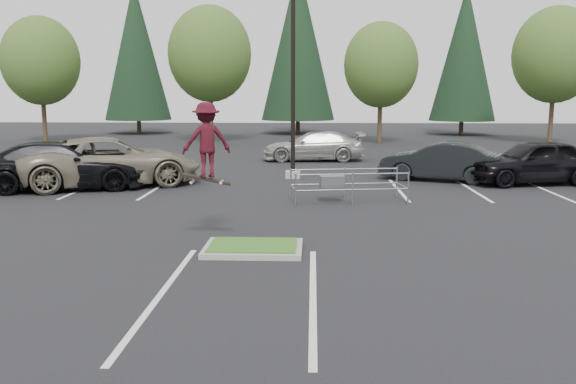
{
  "coord_description": "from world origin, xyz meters",
  "views": [
    {
      "loc": [
        1.33,
        -13.31,
        3.53
      ],
      "look_at": [
        0.73,
        1.5,
        1.11
      ],
      "focal_mm": 38.0,
      "sensor_mm": 36.0,
      "label": 1
    }
  ],
  "objects_px": {
    "light_pole": "(293,67)",
    "cart_corral": "(336,182)",
    "decid_b": "(210,57)",
    "decid_d": "(555,58)",
    "decid_c": "(381,68)",
    "car_far_silver": "(314,146)",
    "car_l_tan": "(107,162)",
    "decid_a": "(41,64)",
    "car_r_charc": "(440,161)",
    "car_r_black": "(535,162)",
    "conif_b": "(298,42)",
    "conif_a": "(136,51)",
    "car_l_black": "(59,166)",
    "skateboarder": "(206,141)",
    "conif_c": "(464,53)"
  },
  "relations": [
    {
      "from": "decid_b",
      "to": "car_far_silver",
      "type": "relative_size",
      "value": 1.83
    },
    {
      "from": "light_pole",
      "to": "car_l_tan",
      "type": "distance_m",
      "value": 8.28
    },
    {
      "from": "conif_b",
      "to": "car_r_black",
      "type": "xyz_separation_m",
      "value": [
        10.0,
        -29.82,
        -6.97
      ]
    },
    {
      "from": "light_pole",
      "to": "decid_d",
      "type": "distance_m",
      "value": 25.37
    },
    {
      "from": "decid_b",
      "to": "decid_c",
      "type": "xyz_separation_m",
      "value": [
        12.0,
        -0.7,
        -0.79
      ]
    },
    {
      "from": "decid_a",
      "to": "conif_b",
      "type": "relative_size",
      "value": 0.61
    },
    {
      "from": "decid_c",
      "to": "car_far_silver",
      "type": "distance_m",
      "value": 12.87
    },
    {
      "from": "car_r_black",
      "to": "car_l_black",
      "type": "bearing_deg",
      "value": -94.48
    },
    {
      "from": "light_pole",
      "to": "car_far_silver",
      "type": "distance_m",
      "value": 7.74
    },
    {
      "from": "decid_b",
      "to": "decid_d",
      "type": "height_order",
      "value": "decid_b"
    },
    {
      "from": "conif_c",
      "to": "cart_corral",
      "type": "xyz_separation_m",
      "value": [
        -11.91,
        -33.13,
        -6.19
      ]
    },
    {
      "from": "decid_d",
      "to": "cart_corral",
      "type": "height_order",
      "value": "decid_d"
    },
    {
      "from": "decid_a",
      "to": "decid_b",
      "type": "xyz_separation_m",
      "value": [
        12.0,
        0.5,
        0.46
      ]
    },
    {
      "from": "light_pole",
      "to": "skateboarder",
      "type": "height_order",
      "value": "light_pole"
    },
    {
      "from": "decid_b",
      "to": "conif_b",
      "type": "relative_size",
      "value": 0.66
    },
    {
      "from": "light_pole",
      "to": "decid_c",
      "type": "height_order",
      "value": "light_pole"
    },
    {
      "from": "decid_c",
      "to": "car_l_black",
      "type": "xyz_separation_m",
      "value": [
        -13.99,
        -21.22,
        -4.37
      ]
    },
    {
      "from": "conif_c",
      "to": "light_pole",
      "type": "bearing_deg",
      "value": -116.15
    },
    {
      "from": "decid_a",
      "to": "decid_d",
      "type": "relative_size",
      "value": 0.94
    },
    {
      "from": "decid_c",
      "to": "car_r_charc",
      "type": "bearing_deg",
      "value": -88.41
    },
    {
      "from": "decid_a",
      "to": "cart_corral",
      "type": "bearing_deg",
      "value": -49.66
    },
    {
      "from": "decid_c",
      "to": "cart_corral",
      "type": "xyz_separation_m",
      "value": [
        -3.9,
        -23.47,
        -4.6
      ]
    },
    {
      "from": "cart_corral",
      "to": "car_r_charc",
      "type": "xyz_separation_m",
      "value": [
        4.41,
        5.13,
        0.13
      ]
    },
    {
      "from": "car_l_black",
      "to": "cart_corral",
      "type": "bearing_deg",
      "value": -118.21
    },
    {
      "from": "skateboarder",
      "to": "light_pole",
      "type": "bearing_deg",
      "value": -119.94
    },
    {
      "from": "conif_b",
      "to": "car_l_tan",
      "type": "height_order",
      "value": "conif_b"
    },
    {
      "from": "light_pole",
      "to": "cart_corral",
      "type": "height_order",
      "value": "light_pole"
    },
    {
      "from": "car_l_black",
      "to": "conif_a",
      "type": "bearing_deg",
      "value": -4.83
    },
    {
      "from": "decid_d",
      "to": "car_r_black",
      "type": "distance_m",
      "value": 21.81
    },
    {
      "from": "conif_a",
      "to": "car_l_black",
      "type": "relative_size",
      "value": 2.14
    },
    {
      "from": "decid_c",
      "to": "skateboarder",
      "type": "xyz_separation_m",
      "value": [
        -7.19,
        -28.83,
        -2.84
      ]
    },
    {
      "from": "decid_b",
      "to": "conif_a",
      "type": "height_order",
      "value": "conif_a"
    },
    {
      "from": "skateboarder",
      "to": "decid_c",
      "type": "bearing_deg",
      "value": -125.16
    },
    {
      "from": "car_l_tan",
      "to": "car_far_silver",
      "type": "distance_m",
      "value": 12.12
    },
    {
      "from": "cart_corral",
      "to": "car_r_black",
      "type": "relative_size",
      "value": 0.75
    },
    {
      "from": "decid_b",
      "to": "cart_corral",
      "type": "height_order",
      "value": "decid_b"
    },
    {
      "from": "car_l_tan",
      "to": "light_pole",
      "type": "bearing_deg",
      "value": -94.52
    },
    {
      "from": "decid_c",
      "to": "decid_d",
      "type": "bearing_deg",
      "value": 2.39
    },
    {
      "from": "decid_a",
      "to": "car_r_charc",
      "type": "bearing_deg",
      "value": -37.1
    },
    {
      "from": "conif_b",
      "to": "conif_c",
      "type": "xyz_separation_m",
      "value": [
        14.0,
        -1.0,
        -1.0
      ]
    },
    {
      "from": "skateboarder",
      "to": "car_r_black",
      "type": "relative_size",
      "value": 0.38
    },
    {
      "from": "car_r_charc",
      "to": "decid_b",
      "type": "bearing_deg",
      "value": -125.18
    },
    {
      "from": "conif_a",
      "to": "decid_b",
      "type": "bearing_deg",
      "value": -49.83
    },
    {
      "from": "decid_a",
      "to": "car_l_tan",
      "type": "xyz_separation_m",
      "value": [
        11.51,
        -20.56,
        -4.64
      ]
    },
    {
      "from": "cart_corral",
      "to": "decid_d",
      "type": "bearing_deg",
      "value": 47.61
    },
    {
      "from": "decid_a",
      "to": "car_r_black",
      "type": "bearing_deg",
      "value": -34.65
    },
    {
      "from": "decid_b",
      "to": "decid_a",
      "type": "bearing_deg",
      "value": -177.61
    },
    {
      "from": "decid_a",
      "to": "skateboarder",
      "type": "height_order",
      "value": "decid_a"
    },
    {
      "from": "decid_b",
      "to": "conif_a",
      "type": "bearing_deg",
      "value": 130.17
    },
    {
      "from": "skateboarder",
      "to": "cart_corral",
      "type": "bearing_deg",
      "value": -142.66
    }
  ]
}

